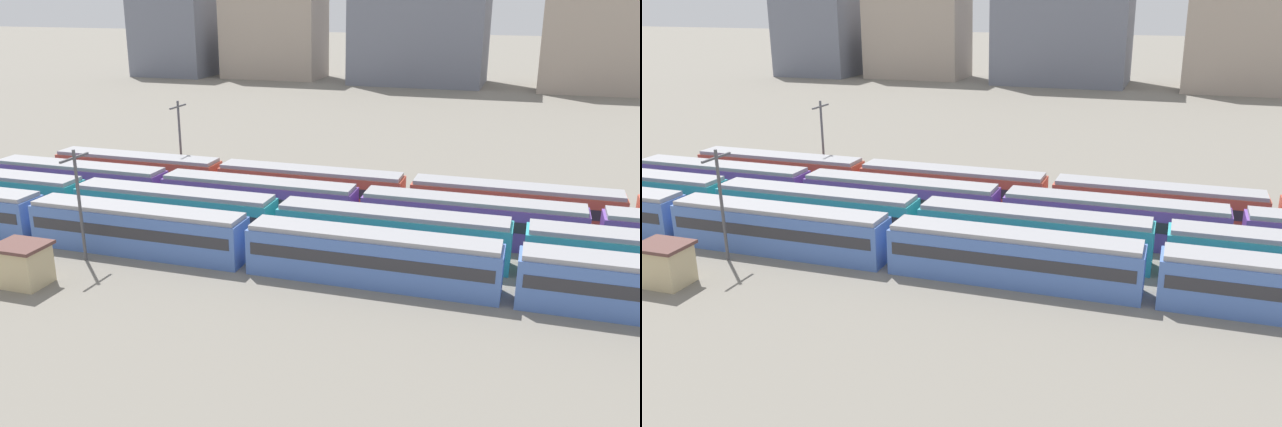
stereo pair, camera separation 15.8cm
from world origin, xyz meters
TOP-DOWN VIEW (x-y plane):
  - ground_plane at (0.00, 7.80)m, footprint 600.00×600.00m
  - train_track_0 at (16.59, 0.00)m, footprint 74.70×3.06m
  - train_track_1 at (16.90, 5.20)m, footprint 74.70×3.06m
  - train_track_2 at (41.35, 10.40)m, footprint 112.50×3.06m
  - train_track_3 at (35.08, 15.60)m, footprint 93.60×3.06m
  - catenary_pole_0 at (4.14, -2.74)m, footprint 0.24×3.20m
  - catenary_pole_1 at (0.69, 18.69)m, footprint 0.24×3.20m
  - signal_hut at (2.93, -7.93)m, footprint 3.60×3.00m
  - distant_building_0 at (-50.68, 111.83)m, footprint 18.64×20.05m
  - distant_building_1 at (-25.44, 111.83)m, footprint 23.30×13.64m
  - distant_building_2 at (9.72, 111.83)m, footprint 29.32×18.92m
  - distant_building_3 at (47.84, 111.83)m, footprint 24.09×20.64m

SIDE VIEW (x-z plane):
  - ground_plane at x=0.00m, z-range 0.00..0.00m
  - signal_hut at x=2.93m, z-range 0.03..3.07m
  - train_track_0 at x=16.59m, z-range 0.03..3.78m
  - train_track_1 at x=16.90m, z-range 0.03..3.78m
  - train_track_2 at x=41.35m, z-range 0.03..3.78m
  - train_track_3 at x=35.08m, z-range 0.03..3.78m
  - catenary_pole_0 at x=4.14m, z-range 0.53..9.20m
  - catenary_pole_1 at x=0.69m, z-range 0.53..9.52m
  - distant_building_0 at x=-50.68m, z-range 0.00..20.38m
  - distant_building_3 at x=47.84m, z-range 0.00..25.12m
  - distant_building_1 at x=-25.44m, z-range 0.00..25.61m
  - distant_building_2 at x=9.72m, z-range 0.00..29.75m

